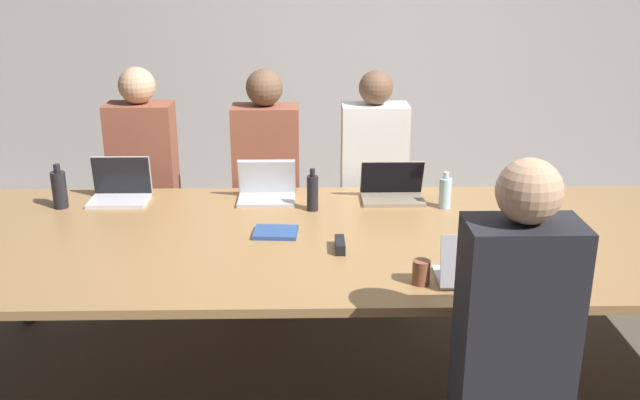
# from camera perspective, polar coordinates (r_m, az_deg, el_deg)

# --- Properties ---
(ground_plane) EXTENTS (24.00, 24.00, 0.00)m
(ground_plane) POSITION_cam_1_polar(r_m,az_deg,el_deg) (3.84, 3.01, -13.46)
(ground_plane) COLOR brown
(curtain_wall) EXTENTS (12.00, 0.06, 2.80)m
(curtain_wall) POSITION_cam_1_polar(r_m,az_deg,el_deg) (5.68, 1.54, 12.34)
(curtain_wall) COLOR #BCB7B2
(curtain_wall) RESTS_ON ground_plane
(conference_table) EXTENTS (4.20, 1.52, 0.76)m
(conference_table) POSITION_cam_1_polar(r_m,az_deg,el_deg) (3.51, 3.22, -3.54)
(conference_table) COLOR #9E7547
(conference_table) RESTS_ON ground_plane
(laptop_far_left) EXTENTS (0.32, 0.23, 0.24)m
(laptop_far_left) POSITION_cam_1_polar(r_m,az_deg,el_deg) (4.12, -15.68, 0.94)
(laptop_far_left) COLOR silver
(laptop_far_left) RESTS_ON conference_table
(person_far_left) EXTENTS (0.40, 0.24, 1.43)m
(person_far_left) POSITION_cam_1_polar(r_m,az_deg,el_deg) (4.59, -13.82, 1.18)
(person_far_left) COLOR #2D2D38
(person_far_left) RESTS_ON ground_plane
(bottle_far_left) EXTENTS (0.08, 0.08, 0.24)m
(bottle_far_left) POSITION_cam_1_polar(r_m,az_deg,el_deg) (4.08, -20.13, 0.83)
(bottle_far_left) COLOR black
(bottle_far_left) RESTS_ON conference_table
(laptop_far_midleft) EXTENTS (0.32, 0.23, 0.23)m
(laptop_far_midleft) POSITION_cam_1_polar(r_m,az_deg,el_deg) (3.98, -4.29, 0.95)
(laptop_far_midleft) COLOR #B7B7BC
(laptop_far_midleft) RESTS_ON conference_table
(person_far_midleft) EXTENTS (0.40, 0.24, 1.43)m
(person_far_midleft) POSITION_cam_1_polar(r_m,az_deg,el_deg) (4.40, -4.27, 0.94)
(person_far_midleft) COLOR #2D2D38
(person_far_midleft) RESTS_ON ground_plane
(bottle_far_midleft) EXTENTS (0.06, 0.06, 0.23)m
(bottle_far_midleft) POSITION_cam_1_polar(r_m,az_deg,el_deg) (3.80, -0.60, 0.62)
(bottle_far_midleft) COLOR black
(bottle_far_midleft) RESTS_ON conference_table
(laptop_far_center) EXTENTS (0.35, 0.22, 0.22)m
(laptop_far_center) POSITION_cam_1_polar(r_m,az_deg,el_deg) (3.99, 5.82, 0.93)
(laptop_far_center) COLOR gray
(laptop_far_center) RESTS_ON conference_table
(person_far_center) EXTENTS (0.40, 0.24, 1.42)m
(person_far_center) POSITION_cam_1_polar(r_m,az_deg,el_deg) (4.44, 4.28, 0.95)
(person_far_center) COLOR #2D2D38
(person_far_center) RESTS_ON ground_plane
(bottle_far_center) EXTENTS (0.07, 0.07, 0.20)m
(bottle_far_center) POSITION_cam_1_polar(r_m,az_deg,el_deg) (3.89, 9.98, 0.60)
(bottle_far_center) COLOR #ADD1E0
(bottle_far_center) RESTS_ON conference_table
(laptop_near_midright) EXTENTS (0.34, 0.23, 0.24)m
(laptop_near_midright) POSITION_cam_1_polar(r_m,az_deg,el_deg) (3.03, 12.58, -5.41)
(laptop_near_midright) COLOR #B7B7BC
(laptop_near_midright) RESTS_ON conference_table
(person_near_midright) EXTENTS (0.40, 0.24, 1.44)m
(person_near_midright) POSITION_cam_1_polar(r_m,az_deg,el_deg) (2.70, 15.15, -11.97)
(person_near_midright) COLOR #2D2D38
(person_near_midright) RESTS_ON ground_plane
(cup_near_midright) EXTENTS (0.07, 0.07, 0.10)m
(cup_near_midright) POSITION_cam_1_polar(r_m,az_deg,el_deg) (3.00, 8.10, -5.74)
(cup_near_midright) COLOR brown
(cup_near_midright) RESTS_ON conference_table
(bottle_near_midright) EXTENTS (0.08, 0.08, 0.28)m
(bottle_near_midright) POSITION_cam_1_polar(r_m,az_deg,el_deg) (3.24, 16.95, -3.19)
(bottle_near_midright) COLOR #ADD1E0
(bottle_near_midright) RESTS_ON conference_table
(stapler) EXTENTS (0.04, 0.15, 0.05)m
(stapler) POSITION_cam_1_polar(r_m,az_deg,el_deg) (3.31, 1.61, -3.61)
(stapler) COLOR black
(stapler) RESTS_ON conference_table
(notebook) EXTENTS (0.22, 0.18, 0.02)m
(notebook) POSITION_cam_1_polar(r_m,az_deg,el_deg) (3.50, -3.57, -2.60)
(notebook) COLOR #2D4C8C
(notebook) RESTS_ON conference_table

